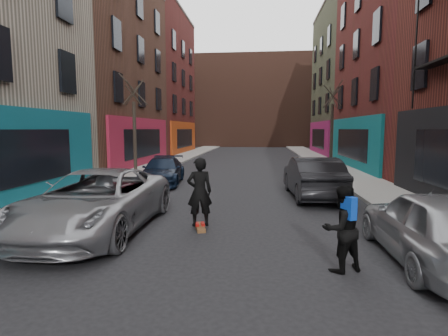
% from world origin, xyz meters
% --- Properties ---
extents(sidewalk_left, '(2.50, 84.00, 0.13)m').
position_xyz_m(sidewalk_left, '(-6.25, 30.00, 0.07)').
color(sidewalk_left, gray).
rests_on(sidewalk_left, ground).
extents(sidewalk_right, '(2.50, 84.00, 0.13)m').
position_xyz_m(sidewalk_right, '(6.25, 30.00, 0.07)').
color(sidewalk_right, gray).
rests_on(sidewalk_right, ground).
extents(building_far, '(40.00, 10.00, 14.00)m').
position_xyz_m(building_far, '(0.00, 56.00, 7.00)').
color(building_far, '#47281E').
rests_on(building_far, ground).
extents(tree_left_far, '(2.00, 2.00, 6.50)m').
position_xyz_m(tree_left_far, '(-6.20, 18.00, 3.38)').
color(tree_left_far, black).
rests_on(tree_left_far, sidewalk_left).
extents(tree_right_far, '(2.00, 2.00, 6.80)m').
position_xyz_m(tree_right_far, '(6.20, 24.00, 3.53)').
color(tree_right_far, black).
rests_on(tree_right_far, sidewalk_right).
extents(parked_left_far, '(2.75, 5.87, 1.63)m').
position_xyz_m(parked_left_far, '(-3.20, 6.89, 0.81)').
color(parked_left_far, gray).
rests_on(parked_left_far, ground).
extents(parked_left_end, '(2.34, 4.69, 1.31)m').
position_xyz_m(parked_left_end, '(-3.68, 14.94, 0.65)').
color(parked_left_end, black).
rests_on(parked_left_end, ground).
extents(parked_right_far, '(1.85, 4.52, 1.54)m').
position_xyz_m(parked_right_far, '(4.60, 5.40, 0.77)').
color(parked_right_far, '#9CA0A5').
rests_on(parked_right_far, ground).
extents(parked_right_end, '(2.00, 5.00, 1.62)m').
position_xyz_m(parked_right_end, '(3.20, 12.23, 0.81)').
color(parked_right_end, black).
rests_on(parked_right_end, ground).
extents(skateboard, '(0.44, 0.83, 0.10)m').
position_xyz_m(skateboard, '(-0.50, 7.31, 0.05)').
color(skateboard, brown).
rests_on(skateboard, ground).
extents(skateboarder, '(0.78, 0.62, 1.86)m').
position_xyz_m(skateboarder, '(-0.50, 7.31, 1.03)').
color(skateboarder, black).
rests_on(skateboarder, skateboard).
extents(pedestrian, '(1.00, 0.91, 1.66)m').
position_xyz_m(pedestrian, '(2.67, 4.82, 0.84)').
color(pedestrian, black).
rests_on(pedestrian, ground).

